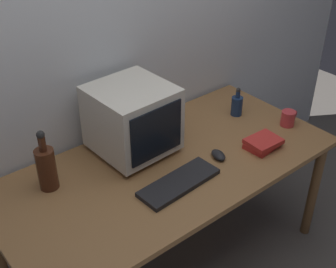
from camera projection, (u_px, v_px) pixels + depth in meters
The scene contains 10 objects.
ground_plane at pixel (168, 259), 2.67m from camera, with size 6.00×6.00×0.00m, color #56514C.
back_wall at pixel (108, 36), 2.31m from camera, with size 4.00×0.08×2.50m, color silver.
desk at pixel (168, 175), 2.32m from camera, with size 1.78×0.86×0.71m.
crt_monitor at pixel (132, 119), 2.27m from camera, with size 0.40×0.40×0.37m.
keyboard at pixel (179, 183), 2.13m from camera, with size 0.42×0.15×0.02m, color black.
computer_mouse at pixel (218, 155), 2.31m from camera, with size 0.06×0.10×0.04m, color black.
bottle_tall at pixel (46, 167), 2.06m from camera, with size 0.09×0.09×0.31m.
bottle_short at pixel (237, 105), 2.66m from camera, with size 0.07×0.07×0.18m.
book_stack at pixel (263, 143), 2.39m from camera, with size 0.21×0.16×0.05m.
mug at pixel (288, 118), 2.57m from camera, with size 0.12×0.08×0.09m.
Camera 1 is at (-1.16, -1.42, 2.08)m, focal length 47.81 mm.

